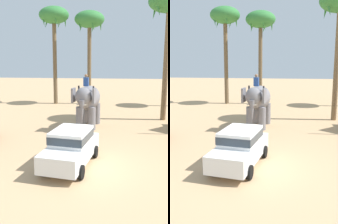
# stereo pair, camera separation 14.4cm
# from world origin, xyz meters

# --- Properties ---
(ground_plane) EXTENTS (120.00, 120.00, 0.00)m
(ground_plane) POSITION_xyz_m (0.00, 0.00, 0.00)
(ground_plane) COLOR tan
(car_sedan_foreground) EXTENTS (2.31, 4.30, 1.70)m
(car_sedan_foreground) POSITION_xyz_m (-0.50, 0.15, 0.93)
(car_sedan_foreground) COLOR white
(car_sedan_foreground) RESTS_ON ground
(elephant_with_mahout) EXTENTS (1.93, 3.95, 3.88)m
(elephant_with_mahout) POSITION_xyz_m (-0.55, 7.24, 1.99)
(elephant_with_mahout) COLOR slate
(elephant_with_mahout) RESTS_ON ground
(palm_tree_behind_elephant) EXTENTS (3.20, 3.20, 10.01)m
(palm_tree_behind_elephant) POSITION_xyz_m (-1.61, 17.71, 8.72)
(palm_tree_behind_elephant) COLOR brown
(palm_tree_behind_elephant) RESTS_ON ground
(palm_tree_left_of_road) EXTENTS (3.20, 3.20, 10.45)m
(palm_tree_left_of_road) POSITION_xyz_m (-5.39, 17.34, 9.13)
(palm_tree_left_of_road) COLOR brown
(palm_tree_left_of_road) RESTS_ON ground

